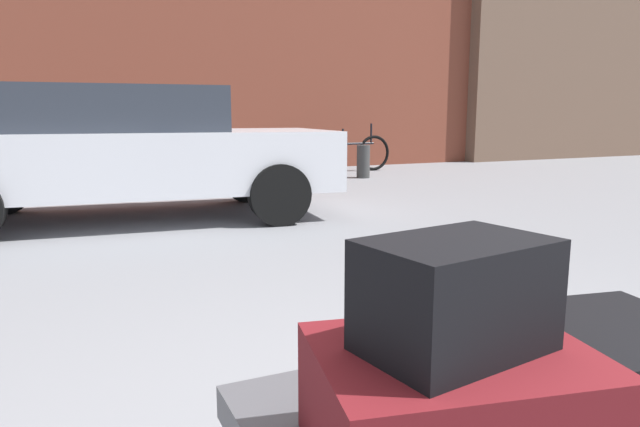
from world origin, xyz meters
TOP-DOWN VIEW (x-y plane):
  - suitcase_maroon_front_left at (-0.29, -0.14)m, footprint 0.70×0.59m
  - suitcase_black_front_right at (0.19, -0.16)m, footprint 0.56×0.55m
  - duffel_bag_black_topmost_pile at (-0.29, -0.14)m, footprint 0.44×0.33m
  - parked_car at (-0.42, 5.34)m, footprint 4.46×2.26m
  - bicycle_leaning at (4.27, 9.01)m, footprint 1.76×0.09m
  - bollard_kerb_near at (2.66, 7.91)m, footprint 0.24×0.24m
  - bollard_kerb_mid at (3.93, 7.91)m, footprint 0.24×0.24m

SIDE VIEW (x-z plane):
  - bollard_kerb_near at x=2.66m, z-range 0.00..0.59m
  - bollard_kerb_mid at x=3.93m, z-range 0.00..0.59m
  - bicycle_leaning at x=4.27m, z-range -0.11..0.85m
  - suitcase_black_front_right at x=0.19m, z-range 0.34..0.60m
  - suitcase_maroon_front_left at x=-0.29m, z-range 0.34..0.62m
  - duffel_bag_black_topmost_pile at x=-0.29m, z-range 0.62..0.87m
  - parked_car at x=-0.42m, z-range 0.05..1.47m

